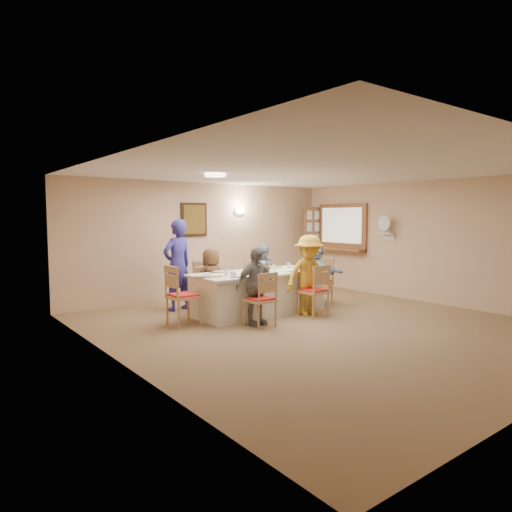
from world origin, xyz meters
TOP-DOWN VIEW (x-y plane):
  - ground at (0.00, 0.00)m, footprint 7.00×7.00m
  - room_walls at (0.00, 0.00)m, footprint 7.00×7.00m
  - wall_picture at (-0.30, 3.46)m, footprint 0.62×0.05m
  - wall_sconce at (0.90, 3.44)m, footprint 0.26×0.09m
  - ceiling_light at (-1.00, 1.50)m, footprint 0.36×0.36m
  - serving_hatch at (3.21, 2.40)m, footprint 0.06×1.50m
  - hatch_sill at (3.09, 2.40)m, footprint 0.30×1.50m
  - shutter_door at (2.95, 3.16)m, footprint 0.55×0.04m
  - fan_shelf at (3.13, 1.05)m, footprint 0.22×0.36m
  - desk_fan at (3.10, 1.05)m, footprint 0.30×0.30m
  - dining_table at (-0.17, 1.35)m, footprint 2.52×1.06m
  - chair_back_left at (-0.77, 2.15)m, footprint 0.49×0.49m
  - chair_back_right at (0.43, 2.15)m, footprint 0.55×0.55m
  - chair_front_left at (-0.77, 0.55)m, footprint 0.44×0.44m
  - chair_front_right at (0.43, 0.55)m, footprint 0.45×0.45m
  - chair_left_end at (-1.72, 1.35)m, footprint 0.48×0.48m
  - chair_right_end at (1.38, 1.35)m, footprint 0.51×0.51m
  - diner_back_left at (-0.77, 2.03)m, footprint 0.62×0.45m
  - diner_back_right at (0.43, 2.03)m, footprint 0.66×0.55m
  - diner_front_left at (-0.77, 0.67)m, footprint 0.77×0.35m
  - diner_front_right at (0.43, 0.67)m, footprint 1.14×0.90m
  - diner_right_end at (1.25, 1.35)m, footprint 1.25×0.56m
  - caregiver at (-1.22, 2.50)m, footprint 0.78×0.65m
  - placemat_fl at (-0.77, 0.93)m, footprint 0.33×0.25m
  - plate_fl at (-0.77, 0.93)m, footprint 0.25×0.25m
  - napkin_fl at (-0.59, 0.88)m, footprint 0.14×0.14m
  - placemat_fr at (0.43, 0.93)m, footprint 0.36×0.27m
  - plate_fr at (0.43, 0.93)m, footprint 0.24×0.24m
  - napkin_fr at (0.61, 0.88)m, footprint 0.14×0.14m
  - placemat_bl at (-0.77, 1.77)m, footprint 0.33×0.25m
  - plate_bl at (-0.77, 1.77)m, footprint 0.23×0.23m
  - napkin_bl at (-0.59, 1.72)m, footprint 0.15×0.15m
  - placemat_br at (0.43, 1.77)m, footprint 0.38×0.28m
  - plate_br at (0.43, 1.77)m, footprint 0.26×0.26m
  - napkin_br at (0.61, 1.72)m, footprint 0.13×0.13m
  - placemat_le at (-1.27, 1.35)m, footprint 0.38×0.28m
  - plate_le at (-1.27, 1.35)m, footprint 0.24×0.24m
  - napkin_le at (-1.09, 1.30)m, footprint 0.14×0.14m
  - placemat_re at (0.95, 1.35)m, footprint 0.36×0.27m
  - plate_re at (0.95, 1.35)m, footprint 0.25×0.25m
  - napkin_re at (1.13, 1.30)m, footprint 0.14×0.14m
  - teacup_a at (-0.97, 1.01)m, footprint 0.11×0.11m
  - teacup_b at (0.20, 1.88)m, footprint 0.16×0.16m
  - bowl_a at (-0.41, 1.07)m, footprint 0.40×0.40m
  - bowl_b at (0.17, 1.59)m, footprint 0.23×0.23m
  - condiment_ketchup at (-0.25, 1.39)m, footprint 0.09×0.09m
  - condiment_brown at (-0.13, 1.43)m, footprint 0.13×0.13m
  - condiment_malt at (-0.02, 1.31)m, footprint 0.14×0.14m
  - drinking_glass at (-0.32, 1.40)m, footprint 0.06×0.06m

SIDE VIEW (x-z plane):
  - ground at x=0.00m, z-range 0.00..0.00m
  - dining_table at x=-0.17m, z-range 0.00..0.76m
  - chair_front_left at x=-0.77m, z-range 0.00..0.89m
  - chair_front_right at x=0.43m, z-range 0.00..0.93m
  - chair_right_end at x=1.38m, z-range 0.00..0.93m
  - chair_back_left at x=-0.77m, z-range 0.00..0.93m
  - chair_left_end at x=-1.72m, z-range 0.00..1.00m
  - chair_back_right at x=0.43m, z-range 0.00..1.01m
  - diner_back_left at x=-0.77m, z-range 0.00..1.18m
  - diner_back_right at x=0.43m, z-range 0.00..1.20m
  - diner_front_left at x=-0.77m, z-range 0.00..1.28m
  - diner_right_end at x=1.25m, z-range 0.00..1.28m
  - diner_front_right at x=0.43m, z-range 0.00..1.44m
  - placemat_fl at x=-0.77m, z-range 0.76..0.77m
  - placemat_fr at x=0.43m, z-range 0.76..0.77m
  - placemat_bl at x=-0.77m, z-range 0.76..0.77m
  - placemat_br at x=0.43m, z-range 0.76..0.77m
  - placemat_le at x=-1.27m, z-range 0.76..0.77m
  - placemat_re at x=0.95m, z-range 0.76..0.77m
  - napkin_fl at x=-0.59m, z-range 0.77..0.77m
  - napkin_fr at x=0.61m, z-range 0.77..0.77m
  - napkin_bl at x=-0.59m, z-range 0.77..0.77m
  - napkin_br at x=0.61m, z-range 0.77..0.77m
  - napkin_le at x=-1.09m, z-range 0.77..0.77m
  - napkin_re at x=1.13m, z-range 0.77..0.77m
  - plate_fl at x=-0.77m, z-range 0.77..0.78m
  - plate_fr at x=0.43m, z-range 0.77..0.78m
  - plate_bl at x=-0.77m, z-range 0.77..0.78m
  - plate_br at x=0.43m, z-range 0.76..0.78m
  - plate_le at x=-1.27m, z-range 0.77..0.78m
  - plate_re at x=0.95m, z-range 0.77..0.78m
  - bowl_a at x=-0.41m, z-range 0.76..0.82m
  - bowl_b at x=0.17m, z-range 0.76..0.82m
  - teacup_a at x=-0.97m, z-range 0.76..0.85m
  - teacup_b at x=0.20m, z-range 0.76..0.85m
  - drinking_glass at x=-0.32m, z-range 0.77..0.86m
  - condiment_malt at x=-0.02m, z-range 0.76..0.92m
  - caregiver at x=-1.22m, z-range 0.00..1.72m
  - condiment_brown at x=-0.13m, z-range 0.76..0.96m
  - condiment_ketchup at x=-0.25m, z-range 0.76..0.98m
  - hatch_sill at x=3.09m, z-range 0.95..1.00m
  - fan_shelf at x=3.13m, z-range 1.39..1.41m
  - serving_hatch at x=3.21m, z-range 0.92..2.08m
  - shutter_door at x=2.95m, z-range 1.00..2.00m
  - room_walls at x=0.00m, z-range -1.99..5.01m
  - desk_fan at x=3.10m, z-range 1.41..1.69m
  - wall_picture at x=-0.30m, z-range 1.34..2.06m
  - wall_sconce at x=0.90m, z-range 1.81..1.99m
  - ceiling_light at x=-1.00m, z-range 2.45..2.50m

